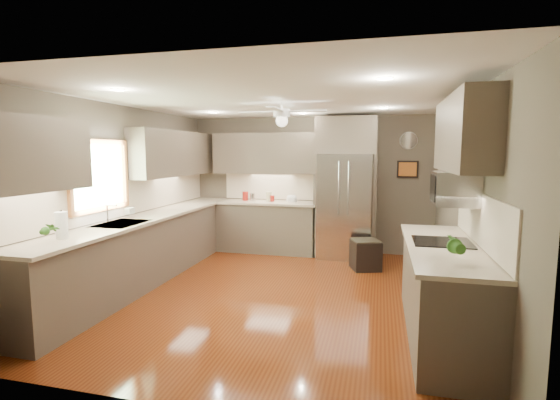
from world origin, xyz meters
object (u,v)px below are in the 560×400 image
at_px(potted_plant_left, 47,229).
at_px(microwave, 454,188).
at_px(canister_c, 269,196).
at_px(paper_towel, 61,226).
at_px(potted_plant_right, 454,245).
at_px(canister_b, 252,197).
at_px(refrigerator, 345,190).
at_px(stool, 365,254).
at_px(canister_d, 272,198).
at_px(soap_bottle, 131,211).
at_px(canister_a, 245,196).
at_px(bowl, 292,201).

distance_m(potted_plant_left, microwave, 4.15).
distance_m(canister_c, microwave, 3.94).
bearing_deg(paper_towel, potted_plant_right, -0.07).
xyz_separation_m(canister_c, microwave, (2.74, -2.79, 0.45)).
distance_m(canister_b, canister_c, 0.32).
bearing_deg(canister_b, paper_towel, -104.04).
xyz_separation_m(canister_b, refrigerator, (1.73, -0.07, 0.18)).
distance_m(potted_plant_left, potted_plant_right, 3.85).
height_order(potted_plant_right, stool, potted_plant_right).
bearing_deg(canister_c, paper_towel, -108.46).
distance_m(canister_d, soap_bottle, 2.67).
height_order(canister_d, refrigerator, refrigerator).
bearing_deg(canister_c, soap_bottle, -120.86).
distance_m(canister_a, potted_plant_right, 4.82).
height_order(canister_d, soap_bottle, soap_bottle).
xyz_separation_m(canister_d, microwave, (2.66, -2.74, 0.48)).
xyz_separation_m(canister_b, stool, (2.13, -0.81, -0.77)).
bearing_deg(bowl, stool, -30.63).
bearing_deg(canister_d, canister_b, 174.75).
distance_m(potted_plant_left, stool, 4.41).
relative_size(canister_a, bowl, 0.86).
bearing_deg(canister_a, microwave, -41.03).
bearing_deg(canister_a, paper_towel, -101.81).
relative_size(canister_c, bowl, 0.83).
xyz_separation_m(canister_c, paper_towel, (-1.24, -3.71, 0.05)).
distance_m(stool, paper_towel, 4.28).
xyz_separation_m(canister_d, soap_bottle, (-1.45, -2.24, 0.04)).
height_order(canister_a, microwave, microwave).
height_order(soap_bottle, potted_plant_left, potted_plant_left).
distance_m(microwave, paper_towel, 4.11).
distance_m(canister_c, canister_d, 0.10).
relative_size(bowl, refrigerator, 0.08).
distance_m(canister_d, potted_plant_left, 4.07).
distance_m(canister_d, microwave, 3.85).
height_order(canister_b, stool, canister_b).
distance_m(canister_c, stool, 2.14).
relative_size(canister_b, refrigerator, 0.06).
relative_size(potted_plant_right, bowl, 1.43).
distance_m(canister_c, potted_plant_left, 4.10).
xyz_separation_m(potted_plant_right, bowl, (-2.18, 3.70, -0.12)).
distance_m(canister_d, refrigerator, 1.35).
bearing_deg(potted_plant_right, paper_towel, 179.93).
height_order(soap_bottle, paper_towel, paper_towel).
bearing_deg(soap_bottle, canister_c, 59.14).
bearing_deg(paper_towel, canister_b, 75.96).
relative_size(potted_plant_left, paper_towel, 0.87).
bearing_deg(stool, refrigerator, 117.96).
height_order(potted_plant_left, paper_towel, paper_towel).
xyz_separation_m(potted_plant_right, microwave, (0.13, 0.92, 0.39)).
relative_size(refrigerator, microwave, 4.45).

